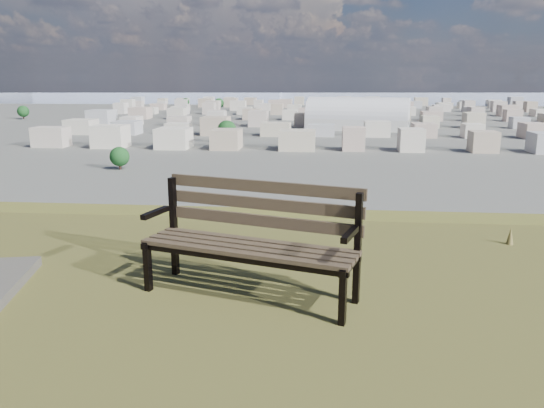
# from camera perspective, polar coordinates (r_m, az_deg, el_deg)

# --- Properties ---
(park_bench) EXTENTS (1.81, 1.03, 0.90)m
(park_bench) POSITION_cam_1_polar(r_m,az_deg,el_deg) (4.27, -2.04, -3.15)
(park_bench) COLOR #493B2A
(park_bench) RESTS_ON hilltop_mesa
(arena) EXTENTS (56.30, 32.41, 22.34)m
(arena) POSITION_cam_1_polar(r_m,az_deg,el_deg) (289.65, 9.20, 8.96)
(arena) COLOR silver
(arena) RESTS_ON ground
(city_blocks) EXTENTS (395.00, 361.00, 7.00)m
(city_blocks) POSITION_cam_1_polar(r_m,az_deg,el_deg) (397.53, 5.45, 9.97)
(city_blocks) COLOR beige
(city_blocks) RESTS_ON ground
(city_trees) EXTENTS (406.52, 387.20, 9.98)m
(city_trees) POSITION_cam_1_polar(r_m,az_deg,el_deg) (323.27, 0.68, 9.49)
(city_trees) COLOR #321F19
(city_trees) RESTS_ON ground
(bay_water) EXTENTS (2400.00, 700.00, 0.12)m
(bay_water) POSITION_cam_1_polar(r_m,az_deg,el_deg) (902.81, 5.52, 11.62)
(bay_water) COLOR #8491A8
(bay_water) RESTS_ON ground
(far_hills) EXTENTS (2050.00, 340.00, 60.00)m
(far_hills) POSITION_cam_1_polar(r_m,az_deg,el_deg) (1406.67, 3.02, 13.31)
(far_hills) COLOR #A1ABC8
(far_hills) RESTS_ON ground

